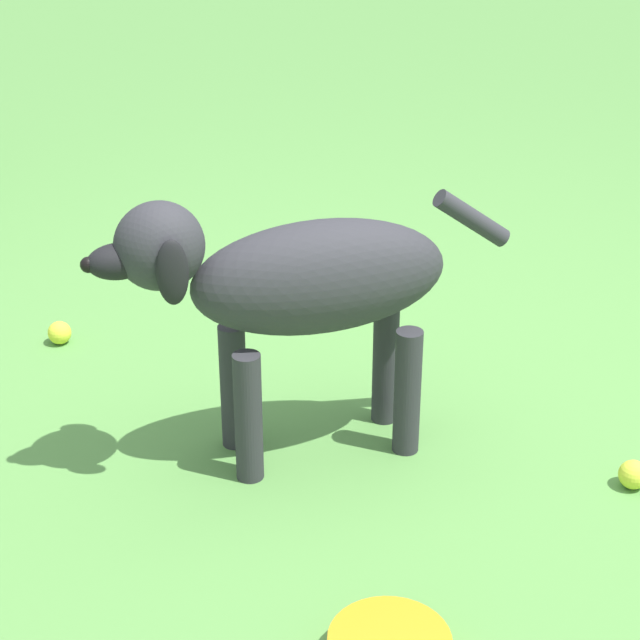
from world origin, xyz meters
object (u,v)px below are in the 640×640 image
dog (295,284)px  tennis_ball_2 (361,303)px  tennis_ball_0 (60,333)px  tennis_ball_1 (633,474)px

dog → tennis_ball_2: size_ratio=13.95×
tennis_ball_0 → tennis_ball_1: 1.59m
dog → tennis_ball_2: dog is taller
tennis_ball_1 → tennis_ball_2: (0.07, 1.06, 0.00)m
dog → tennis_ball_0: size_ratio=13.95×
dog → tennis_ball_2: bearing=-120.7°
tennis_ball_0 → tennis_ball_1: bearing=-62.3°
tennis_ball_0 → tennis_ball_2: size_ratio=1.00×
dog → tennis_ball_0: 0.96m
tennis_ball_0 → tennis_ball_1: (0.74, -1.41, 0.00)m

